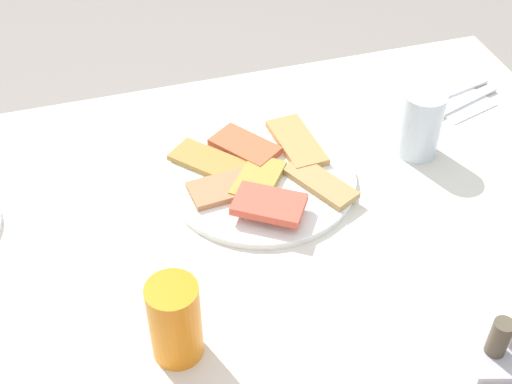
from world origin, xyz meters
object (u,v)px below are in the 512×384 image
Objects in this scene: dining_table at (252,262)px; paper_napkin at (455,100)px; pide_platter at (261,175)px; drinking_glass at (420,124)px; spoon at (460,103)px; soda_can at (175,321)px; fork at (451,93)px; condiment_caddy at (508,342)px.

paper_napkin reaches higher than dining_table.
dining_table is at bearing 64.98° from pide_platter.
spoon is (-0.14, -0.10, -0.05)m from drinking_glass.
paper_napkin is (-0.41, -0.11, -0.01)m from pide_platter.
soda_can is 0.74m from fork.
condiment_caddy is at bearing 79.64° from drinking_glass.
condiment_caddy is at bearing 162.57° from soda_can.
fork and spoon have the same top height.
pide_platter reaches higher than dining_table.
paper_napkin is at bearing -156.01° from dining_table.
pide_platter is 0.35m from soda_can.
condiment_caddy is at bearing 67.73° from paper_napkin.
dining_table is 10.97× the size of condiment_caddy.
paper_napkin is 0.63× the size of fork.
soda_can reaches higher than fork.
soda_can reaches higher than pide_platter.
spoon reaches higher than dining_table.
drinking_glass reaches higher than fork.
spoon reaches higher than paper_napkin.
dining_table is at bearing -52.57° from condiment_caddy.
spoon is 1.62× the size of condiment_caddy.
pide_platter is at bearing -115.02° from dining_table.
soda_can is 0.70× the size of fork.
drinking_glass is at bearing -164.61° from dining_table.
soda_can is at bearing 20.05° from fork.
dining_table is 7.02× the size of fork.
fork is 0.58m from condiment_caddy.
soda_can is 1.11× the size of paper_napkin.
pide_platter is at bearing -5.94° from spoon.
fork is (-0.46, -0.22, 0.09)m from dining_table.
fork is 1.56× the size of condiment_caddy.
soda_can is (0.20, 0.28, 0.05)m from pide_platter.
soda_can is 0.73m from paper_napkin.
condiment_caddy is (-0.40, 0.13, -0.04)m from soda_can.
drinking_glass is 0.20m from fork.
drinking_glass is at bearing -149.40° from soda_can.
condiment_caddy is at bearing 116.11° from pide_platter.
dining_table is at bearing 3.38° from spoon.
pide_platter is at bearing -124.97° from soda_can.
spoon is at bearing 76.01° from fork.
paper_napkin is at bearing -108.70° from spoon.
dining_table is at bearing -129.01° from soda_can.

